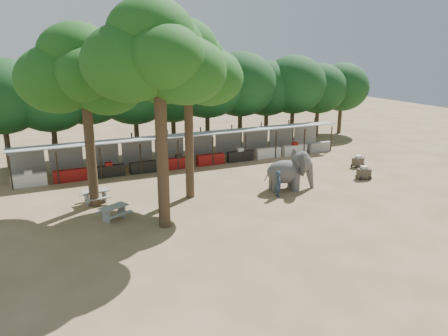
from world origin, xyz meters
name	(u,v)px	position (x,y,z in m)	size (l,w,h in m)	color
ground	(277,221)	(0.00, 0.00, 0.00)	(100.00, 100.00, 0.00)	brown
vendor_stalls	(191,150)	(0.00, 13.84, 1.18)	(28.00, 2.99, 2.80)	#A0A4A8
yard_tree_left	(81,72)	(-9.13, 7.19, 8.20)	(7.10, 6.90, 11.02)	#332316
yard_tree_center	(155,55)	(-6.13, 2.19, 9.21)	(7.10, 6.90, 12.04)	#332316
yard_tree_back	(184,65)	(-3.13, 6.19, 8.54)	(7.10, 6.90, 11.36)	#332316
backdrop_trees	(170,93)	(0.00, 19.00, 5.51)	(46.46, 5.95, 8.33)	#332316
elephant	(290,171)	(3.83, 4.54, 1.35)	(3.62, 2.68, 2.69)	#454343
handler	(278,184)	(2.31, 3.62, 0.88)	(0.63, 0.42, 1.75)	#26384C
picnic_table_near	(114,211)	(-8.35, 4.17, 0.52)	(2.05, 1.97, 0.80)	gray
picnic_table_far	(95,195)	(-8.87, 7.43, 0.54)	(1.83, 1.69, 0.82)	gray
cart_front	(364,173)	(10.22, 4.29, 0.50)	(1.19, 0.97, 1.01)	#352C23
cart_back	(358,161)	(12.15, 7.14, 0.48)	(1.12, 0.85, 0.98)	#352C23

